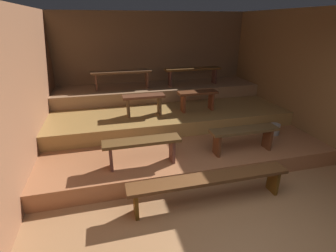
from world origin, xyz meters
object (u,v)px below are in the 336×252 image
bench_upper_left (122,75)px  pail_lower (274,129)px  bench_lower_left (142,145)px  bench_floor_center (210,181)px  bench_middle_right (198,96)px  bench_middle_left (144,100)px  bench_lower_right (244,134)px  bench_upper_right (193,71)px

bench_upper_left → pail_lower: 3.79m
bench_lower_left → bench_upper_left: (-0.04, 2.83, 0.60)m
bench_floor_center → bench_middle_right: size_ratio=2.67×
bench_floor_center → bench_upper_left: (-0.87, 3.66, 0.87)m
bench_lower_left → bench_middle_left: size_ratio=1.40×
bench_floor_center → bench_lower_right: 1.31m
bench_floor_center → pail_lower: size_ratio=10.54×
bench_lower_left → bench_upper_right: 3.43m
bench_upper_right → bench_lower_left: bearing=-123.1°
bench_lower_right → bench_upper_right: bench_upper_right is taller
bench_floor_center → bench_lower_left: bench_lower_left is taller
bench_upper_left → pail_lower: bench_upper_left is taller
bench_lower_right → bench_lower_left: bearing=180.0°
bench_floor_center → bench_middle_left: size_ratio=2.67×
bench_lower_right → bench_upper_right: size_ratio=0.82×
bench_middle_left → bench_upper_left: bench_upper_left is taller
bench_lower_right → bench_upper_left: bearing=123.1°
bench_floor_center → bench_upper_left: size_ratio=1.58×
bench_middle_left → bench_upper_left: 1.36m
bench_floor_center → bench_middle_left: bearing=102.7°
bench_floor_center → bench_upper_left: bearing=103.4°
bench_lower_left → bench_upper_right: size_ratio=0.82×
bench_lower_right → bench_middle_left: bearing=134.4°
bench_middle_left → bench_middle_right: 1.22m
bench_upper_right → pail_lower: size_ratio=6.69×
bench_middle_left → bench_upper_right: bearing=39.5°
bench_middle_left → bench_floor_center: bearing=-77.3°
bench_upper_right → pail_lower: 2.65m
bench_upper_left → pail_lower: size_ratio=6.69×
pail_lower → bench_lower_left: bearing=-169.7°
bench_lower_left → bench_upper_right: (1.85, 2.83, 0.60)m
pail_lower → bench_middle_left: bearing=158.1°
bench_floor_center → bench_lower_left: (-0.83, 0.82, 0.27)m
bench_floor_center → bench_upper_left: bench_upper_left is taller
bench_middle_right → bench_upper_right: bearing=75.5°
bench_middle_right → bench_upper_left: (-1.55, 1.28, 0.32)m
bench_middle_right → bench_floor_center: bearing=-106.0°
bench_floor_center → bench_middle_right: bearing=74.0°
bench_lower_left → bench_middle_right: 2.19m
bench_lower_right → bench_middle_right: (-0.30, 1.55, 0.28)m
bench_floor_center → bench_middle_left: (-0.54, 2.38, 0.55)m
bench_lower_right → bench_middle_right: size_ratio=1.40×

